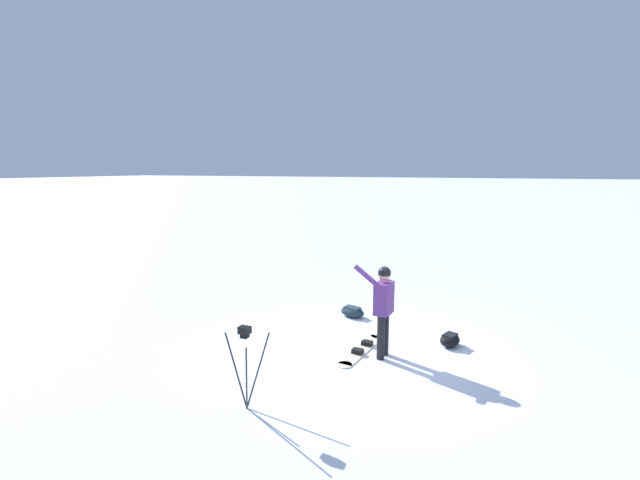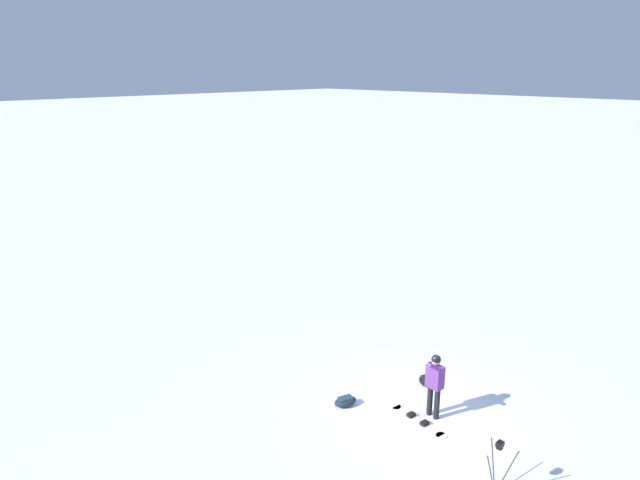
{
  "view_description": "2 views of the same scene",
  "coord_description": "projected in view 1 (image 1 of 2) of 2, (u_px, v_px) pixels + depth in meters",
  "views": [
    {
      "loc": [
        -7.57,
        -1.97,
        3.41
      ],
      "look_at": [
        -0.04,
        1.13,
        2.06
      ],
      "focal_mm": 24.44,
      "sensor_mm": 36.0,
      "label": 1
    },
    {
      "loc": [
        -6.94,
        10.51,
        8.32
      ],
      "look_at": [
        0.12,
        3.45,
        5.28
      ],
      "focal_mm": 32.2,
      "sensor_mm": 36.0,
      "label": 2
    }
  ],
  "objects": [
    {
      "name": "snowboard",
      "position": [
        362.0,
        349.0,
        8.24
      ],
      "size": [
        1.77,
        0.46,
        0.1
      ],
      "color": "beige",
      "rests_on": "ground_plane"
    },
    {
      "name": "gear_bag_small",
      "position": [
        450.0,
        340.0,
        8.4
      ],
      "size": [
        0.55,
        0.48,
        0.25
      ],
      "color": "black",
      "rests_on": "ground_plane"
    },
    {
      "name": "gear_bag_large",
      "position": [
        352.0,
        312.0,
        10.06
      ],
      "size": [
        0.53,
        0.69,
        0.24
      ],
      "color": "#192833",
      "rests_on": "ground_plane"
    },
    {
      "name": "camera_tripod",
      "position": [
        246.0,
        350.0,
        6.1
      ],
      "size": [
        0.63,
        0.62,
        1.23
      ],
      "color": "#262628",
      "rests_on": "ground_plane"
    },
    {
      "name": "ground_plane",
      "position": [
        376.0,
        351.0,
        8.2
      ],
      "size": [
        300.0,
        300.0,
        0.0
      ],
      "primitive_type": "plane",
      "color": "white"
    },
    {
      "name": "snowboarder",
      "position": [
        383.0,
        302.0,
        7.79
      ],
      "size": [
        0.47,
        0.68,
        1.71
      ],
      "color": "black",
      "rests_on": "ground_plane"
    }
  ]
}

